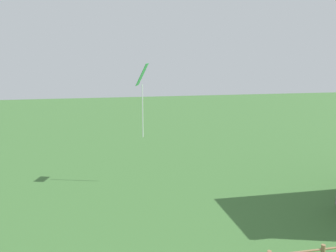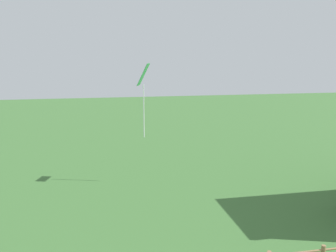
% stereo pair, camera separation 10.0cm
% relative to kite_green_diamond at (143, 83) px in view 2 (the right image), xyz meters
% --- Properties ---
extents(kite_green_diamond, '(0.85, 1.08, 4.07)m').
position_rel_kite_green_diamond_xyz_m(kite_green_diamond, '(0.00, 0.00, 0.00)').
color(kite_green_diamond, green).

